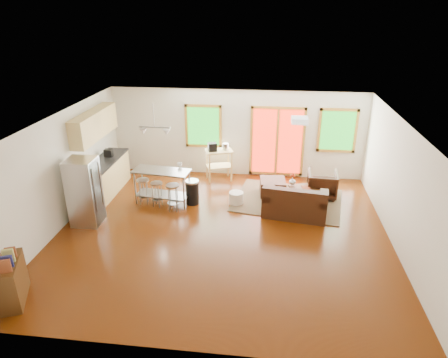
# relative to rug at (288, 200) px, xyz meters

# --- Properties ---
(floor) EXTENTS (7.50, 7.00, 0.02)m
(floor) POSITION_rel_rug_xyz_m (-1.54, -1.80, -0.02)
(floor) COLOR #3C1703
(floor) RESTS_ON ground
(ceiling) EXTENTS (7.50, 7.00, 0.02)m
(ceiling) POSITION_rel_rug_xyz_m (-1.54, -1.80, 2.60)
(ceiling) COLOR white
(ceiling) RESTS_ON ground
(back_wall) EXTENTS (7.50, 0.02, 2.60)m
(back_wall) POSITION_rel_rug_xyz_m (-1.54, 1.71, 1.29)
(back_wall) COLOR silver
(back_wall) RESTS_ON ground
(left_wall) EXTENTS (0.02, 7.00, 2.60)m
(left_wall) POSITION_rel_rug_xyz_m (-5.30, -1.80, 1.29)
(left_wall) COLOR silver
(left_wall) RESTS_ON ground
(right_wall) EXTENTS (0.02, 7.00, 2.60)m
(right_wall) POSITION_rel_rug_xyz_m (2.22, -1.80, 1.29)
(right_wall) COLOR silver
(right_wall) RESTS_ON ground
(front_wall) EXTENTS (7.50, 0.02, 2.60)m
(front_wall) POSITION_rel_rug_xyz_m (-1.54, -5.31, 1.29)
(front_wall) COLOR silver
(front_wall) RESTS_ON ground
(window_left) EXTENTS (1.10, 0.05, 1.30)m
(window_left) POSITION_rel_rug_xyz_m (-2.54, 1.66, 1.49)
(window_left) COLOR #145F14
(window_left) RESTS_ON back_wall
(french_doors) EXTENTS (1.60, 0.05, 2.10)m
(french_doors) POSITION_rel_rug_xyz_m (-0.34, 1.66, 1.09)
(french_doors) COLOR red
(french_doors) RESTS_ON back_wall
(window_right) EXTENTS (1.10, 0.05, 1.30)m
(window_right) POSITION_rel_rug_xyz_m (1.36, 1.66, 1.49)
(window_right) COLOR #145F14
(window_right) RESTS_ON back_wall
(rug) EXTENTS (3.07, 2.55, 0.03)m
(rug) POSITION_rel_rug_xyz_m (0.00, 0.00, 0.00)
(rug) COLOR #44593A
(rug) RESTS_ON floor
(loveseat) EXTENTS (1.65, 1.09, 0.82)m
(loveseat) POSITION_rel_rug_xyz_m (0.14, -0.79, 0.31)
(loveseat) COLOR black
(loveseat) RESTS_ON floor
(coffee_table) EXTENTS (1.04, 0.78, 0.37)m
(coffee_table) POSITION_rel_rug_xyz_m (0.51, 0.11, 0.30)
(coffee_table) COLOR #3C220C
(coffee_table) RESTS_ON floor
(armchair) EXTENTS (0.81, 0.77, 0.79)m
(armchair) POSITION_rel_rug_xyz_m (0.90, 0.38, 0.38)
(armchair) COLOR black
(armchair) RESTS_ON floor
(ottoman) EXTENTS (0.72, 0.72, 0.45)m
(ottoman) POSITION_rel_rug_xyz_m (-0.42, 0.31, 0.21)
(ottoman) COLOR black
(ottoman) RESTS_ON floor
(pouf) EXTENTS (0.49, 0.49, 0.33)m
(pouf) POSITION_rel_rug_xyz_m (-1.36, -0.34, 0.15)
(pouf) COLOR white
(pouf) RESTS_ON floor
(vase) EXTENTS (0.24, 0.24, 0.31)m
(vase) POSITION_rel_rug_xyz_m (0.10, 0.20, 0.50)
(vase) COLOR silver
(vase) RESTS_ON coffee_table
(book) EXTENTS (0.22, 0.05, 0.29)m
(book) POSITION_rel_rug_xyz_m (0.34, -0.04, 0.53)
(book) COLOR brown
(book) RESTS_ON coffee_table
(cabinets) EXTENTS (0.64, 2.24, 2.30)m
(cabinets) POSITION_rel_rug_xyz_m (-5.02, -0.10, 0.91)
(cabinets) COLOR #D6B56A
(cabinets) RESTS_ON floor
(refrigerator) EXTENTS (0.68, 0.65, 1.62)m
(refrigerator) POSITION_rel_rug_xyz_m (-4.78, -1.74, 0.79)
(refrigerator) COLOR #B7BABC
(refrigerator) RESTS_ON floor
(island) EXTENTS (1.52, 0.76, 0.93)m
(island) POSITION_rel_rug_xyz_m (-3.27, -0.52, 0.62)
(island) COLOR #B7BABC
(island) RESTS_ON floor
(cup) EXTENTS (0.14, 0.13, 0.12)m
(cup) POSITION_rel_rug_xyz_m (-2.85, -0.24, 1.00)
(cup) COLOR white
(cup) RESTS_ON island
(bar_stool_a) EXTENTS (0.37, 0.37, 0.68)m
(bar_stool_a) POSITION_rel_rug_xyz_m (-3.76, -0.60, 0.49)
(bar_stool_a) COLOR #B7BABC
(bar_stool_a) RESTS_ON floor
(bar_stool_b) EXTENTS (0.36, 0.36, 0.66)m
(bar_stool_b) POSITION_rel_rug_xyz_m (-3.37, -0.71, 0.48)
(bar_stool_b) COLOR #B7BABC
(bar_stool_b) RESTS_ON floor
(bar_stool_c) EXTENTS (0.36, 0.36, 0.71)m
(bar_stool_c) POSITION_rel_rug_xyz_m (-2.90, -0.91, 0.52)
(bar_stool_c) COLOR #B7BABC
(bar_stool_c) RESTS_ON floor
(trash_can) EXTENTS (0.39, 0.39, 0.65)m
(trash_can) POSITION_rel_rug_xyz_m (-2.50, -0.45, 0.32)
(trash_can) COLOR black
(trash_can) RESTS_ON floor
(kitchen_cart) EXTENTS (0.88, 0.72, 1.17)m
(kitchen_cart) POSITION_rel_rug_xyz_m (-2.03, 1.18, 0.78)
(kitchen_cart) COLOR #D6B56A
(kitchen_cart) RESTS_ON floor
(bookshelf) EXTENTS (0.66, 0.94, 1.04)m
(bookshelf) POSITION_rel_rug_xyz_m (-4.88, -4.53, 0.39)
(bookshelf) COLOR #3C220C
(bookshelf) RESTS_ON floor
(ceiling_flush) EXTENTS (0.35, 0.35, 0.12)m
(ceiling_flush) POSITION_rel_rug_xyz_m (0.06, -1.20, 2.52)
(ceiling_flush) COLOR white
(ceiling_flush) RESTS_ON ceiling
(pendant_light) EXTENTS (0.80, 0.18, 0.79)m
(pendant_light) POSITION_rel_rug_xyz_m (-3.44, -0.30, 1.88)
(pendant_light) COLOR gray
(pendant_light) RESTS_ON ceiling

